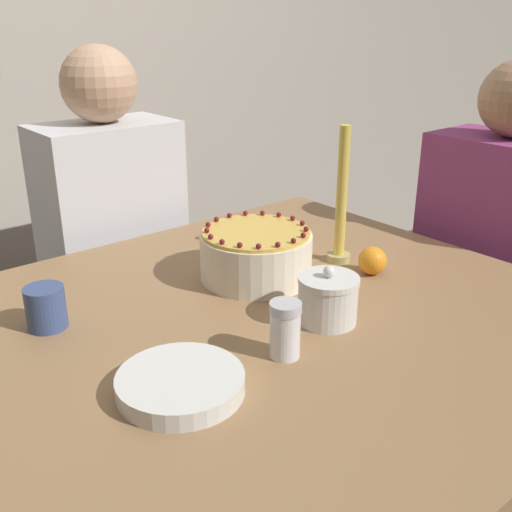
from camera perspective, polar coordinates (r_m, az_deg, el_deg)
wall_behind at (r=2.34m, az=-23.21°, el=20.02°), size 8.00×0.05×2.60m
dining_table at (r=1.29m, az=1.32°, el=-9.63°), size 1.27×1.16×0.74m
cake at (r=1.38m, az=0.00°, el=0.15°), size 0.26×0.26×0.13m
sugar_bowl at (r=1.19m, az=6.86°, el=-4.08°), size 0.12×0.12×0.12m
sugar_shaker at (r=1.07m, az=2.79°, el=-6.99°), size 0.06×0.06×0.11m
plate_stack at (r=1.00m, az=-7.20°, el=-11.96°), size 0.21×0.21×0.03m
candle at (r=1.46m, az=8.11°, el=4.69°), size 0.06×0.06×0.34m
cup at (r=1.24m, az=-19.39°, el=-4.65°), size 0.08×0.08×0.08m
orange_fruit_0 at (r=1.43m, az=11.05°, el=-0.44°), size 0.07×0.07×0.07m
person_man_blue_shirt at (r=1.94m, az=-13.08°, el=-2.04°), size 0.40×0.34×1.24m
person_woman_floral at (r=1.92m, az=21.08°, el=-3.82°), size 0.34×0.40×1.21m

